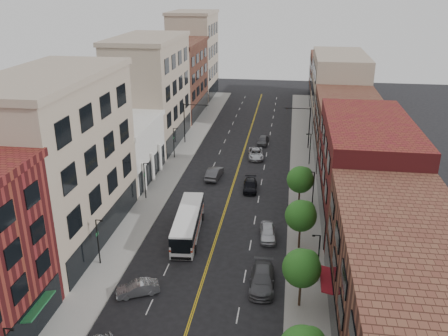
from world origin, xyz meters
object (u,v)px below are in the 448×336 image
at_px(city_bus, 188,222).
at_px(car_lane_behind, 214,173).
at_px(car_parked_mid, 262,279).
at_px(car_lane_a, 250,186).
at_px(car_parked_far, 268,232).
at_px(car_lane_b, 256,154).
at_px(car_lane_c, 263,140).
at_px(car_angle_b, 137,288).

xyz_separation_m(city_bus, car_lane_behind, (0.22, 17.26, -0.86)).
height_order(car_parked_mid, car_lane_behind, car_parked_mid).
height_order(city_bus, car_parked_mid, city_bus).
distance_m(car_parked_mid, car_lane_a, 22.59).
relative_size(car_parked_mid, car_parked_far, 1.26).
distance_m(city_bus, car_lane_b, 27.52).
distance_m(car_lane_b, car_lane_c, 7.11).
distance_m(car_lane_a, car_lane_b, 13.22).
bearing_deg(car_lane_behind, car_lane_c, -104.65).
height_order(car_parked_far, car_lane_a, car_parked_far).
relative_size(car_lane_behind, car_lane_c, 1.12).
bearing_deg(car_lane_behind, car_lane_b, -113.72).
distance_m(car_angle_b, car_lane_b, 39.27).
distance_m(car_angle_b, car_lane_a, 26.55).
bearing_deg(car_lane_behind, city_bus, 94.57).
relative_size(car_parked_far, car_lane_c, 1.01).
distance_m(car_parked_far, car_lane_behind, 18.83).
bearing_deg(car_parked_mid, car_lane_a, 96.93).
xyz_separation_m(car_lane_behind, car_lane_a, (5.66, -3.54, -0.14)).
bearing_deg(car_angle_b, car_lane_behind, 148.61).
xyz_separation_m(car_parked_far, car_lane_b, (-3.49, 26.29, -0.03)).
xyz_separation_m(car_angle_b, car_lane_behind, (2.54, 28.79, 0.16)).
relative_size(car_lane_behind, car_lane_b, 0.94).
xyz_separation_m(city_bus, car_angle_b, (-2.32, -11.53, -1.02)).
height_order(city_bus, car_lane_a, city_bus).
bearing_deg(car_lane_a, car_lane_c, 85.12).
relative_size(car_angle_b, car_lane_b, 0.76).
xyz_separation_m(car_parked_mid, car_lane_behind, (-8.86, 25.90, -0.00)).
distance_m(car_parked_far, car_lane_b, 26.52).
relative_size(car_parked_far, car_lane_behind, 0.90).
xyz_separation_m(car_lane_behind, car_lane_b, (5.37, 9.67, -0.08)).
relative_size(car_lane_behind, car_lane_a, 1.07).
distance_m(car_angle_b, car_parked_mid, 11.76).
xyz_separation_m(car_angle_b, car_lane_a, (8.20, 25.25, 0.01)).
relative_size(car_parked_mid, car_lane_c, 1.27).
height_order(car_angle_b, car_lane_behind, car_lane_behind).
bearing_deg(car_angle_b, car_lane_c, 142.93).
bearing_deg(car_parked_far, car_parked_mid, -95.62).
relative_size(car_parked_far, car_lane_a, 0.96).
bearing_deg(car_lane_b, car_angle_b, -108.66).
relative_size(car_parked_mid, car_lane_a, 1.22).
distance_m(car_lane_behind, car_lane_a, 6.68).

